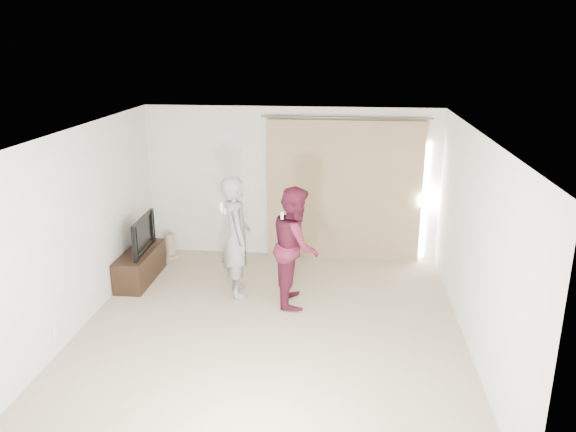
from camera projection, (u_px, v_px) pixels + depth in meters
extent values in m
plane|color=tan|center=(271.00, 330.00, 7.39)|extent=(5.50, 5.50, 0.00)
cube|color=white|center=(291.00, 183.00, 9.61)|extent=(5.00, 0.04, 2.60)
cube|color=white|center=(78.00, 230.00, 7.25)|extent=(0.04, 5.50, 2.60)
cube|color=white|center=(94.00, 227.00, 7.66)|extent=(0.02, 0.08, 0.12)
cube|color=white|center=(54.00, 333.00, 6.70)|extent=(0.02, 0.08, 0.12)
cube|color=white|center=(269.00, 133.00, 6.61)|extent=(5.00, 5.50, 0.01)
cube|color=tan|center=(344.00, 191.00, 9.48)|extent=(2.60, 0.10, 2.40)
cylinder|color=brown|center=(346.00, 118.00, 9.11)|extent=(2.80, 0.03, 0.03)
cube|color=white|center=(425.00, 201.00, 9.43)|extent=(0.08, 0.04, 2.00)
cube|color=black|center=(140.00, 265.00, 8.86)|extent=(0.43, 1.25, 0.48)
imported|color=black|center=(138.00, 234.00, 8.70)|extent=(0.17, 0.98, 0.56)
cylinder|color=tan|center=(171.00, 255.00, 9.87)|extent=(0.31, 0.31, 0.05)
cylinder|color=tan|center=(170.00, 244.00, 9.81)|extent=(0.17, 0.17, 0.36)
imported|color=gray|center=(237.00, 237.00, 8.18)|extent=(0.62, 0.76, 1.80)
cube|color=white|center=(222.00, 207.00, 7.96)|extent=(0.04, 0.04, 0.14)
cube|color=white|center=(225.00, 211.00, 8.21)|extent=(0.05, 0.05, 0.09)
imported|color=#55152A|center=(296.00, 246.00, 7.94)|extent=(0.73, 0.90, 1.72)
cube|color=white|center=(282.00, 217.00, 7.73)|extent=(0.04, 0.04, 0.14)
cube|color=white|center=(284.00, 220.00, 7.97)|extent=(0.05, 0.05, 0.09)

